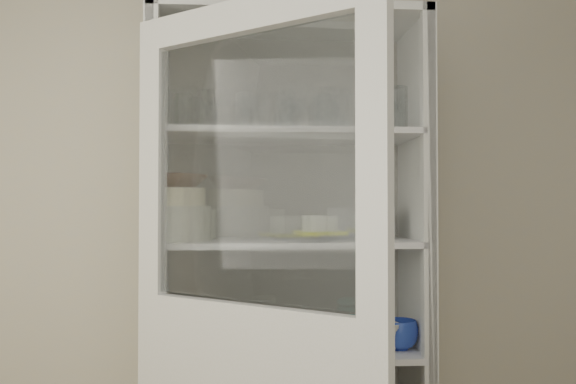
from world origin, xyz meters
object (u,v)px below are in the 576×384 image
(mug_blue, at_px, (399,335))
(plate_stack_front, at_px, (176,223))
(pantry_cabinet, at_px, (287,322))
(white_ramekin, at_px, (320,223))
(cream_bowl, at_px, (176,197))
(yellow_trivet, at_px, (320,233))
(plate_stack_back, at_px, (186,224))
(grey_bowl_stack, at_px, (378,223))
(goblet_1, at_px, (250,112))
(goblet_3, at_px, (389,116))
(teal_jar, at_px, (294,330))
(goblet_2, at_px, (299,116))
(glass_platter, at_px, (320,237))
(mug_teal, at_px, (348,329))
(terracotta_bowl, at_px, (177,181))
(measuring_cups, at_px, (276,347))
(cupboard_door, at_px, (249,383))
(white_canister, at_px, (195,329))
(mug_white, at_px, (385,337))
(goblet_0, at_px, (203,115))

(mug_blue, bearing_deg, plate_stack_front, 153.68)
(pantry_cabinet, xyz_separation_m, white_ramekin, (0.12, -0.09, 0.38))
(cream_bowl, relative_size, yellow_trivet, 1.23)
(plate_stack_back, relative_size, grey_bowl_stack, 1.85)
(goblet_1, relative_size, goblet_3, 1.10)
(pantry_cabinet, distance_m, goblet_3, 0.90)
(white_ramekin, xyz_separation_m, mug_blue, (0.29, -0.05, -0.41))
(teal_jar, bearing_deg, mug_blue, -14.06)
(grey_bowl_stack, bearing_deg, goblet_2, 168.36)
(goblet_2, bearing_deg, glass_platter, -54.26)
(pantry_cabinet, distance_m, mug_teal, 0.24)
(terracotta_bowl, height_order, white_ramekin, terracotta_bowl)
(goblet_3, height_order, mug_teal, goblet_3)
(glass_platter, bearing_deg, measuring_cups, -157.55)
(cupboard_door, bearing_deg, goblet_3, 85.92)
(glass_platter, bearing_deg, yellow_trivet, 0.00)
(mug_blue, bearing_deg, goblet_2, 132.67)
(goblet_1, height_order, goblet_3, goblet_1)
(measuring_cups, xyz_separation_m, white_canister, (-0.30, 0.11, 0.05))
(pantry_cabinet, bearing_deg, mug_white, -25.69)
(plate_stack_front, distance_m, grey_bowl_stack, 0.76)
(plate_stack_front, distance_m, mug_blue, 0.91)
(goblet_2, distance_m, white_canister, 0.90)
(goblet_1, distance_m, yellow_trivet, 0.54)
(white_ramekin, height_order, grey_bowl_stack, grey_bowl_stack)
(cream_bowl, relative_size, white_canister, 1.61)
(plate_stack_front, distance_m, yellow_trivet, 0.53)
(cream_bowl, bearing_deg, goblet_3, 10.91)
(goblet_0, height_order, mug_blue, goblet_0)
(glass_platter, bearing_deg, cupboard_door, -118.91)
(plate_stack_front, bearing_deg, grey_bowl_stack, 4.89)
(mug_white, bearing_deg, pantry_cabinet, 175.40)
(cupboard_door, bearing_deg, goblet_2, 109.54)
(pantry_cabinet, bearing_deg, cupboard_door, -104.61)
(measuring_cups, relative_size, white_canister, 0.72)
(goblet_1, height_order, plate_stack_back, goblet_1)
(pantry_cabinet, bearing_deg, measuring_cups, -107.63)
(teal_jar, bearing_deg, cream_bowl, -170.22)
(plate_stack_front, xyz_separation_m, terracotta_bowl, (-0.00, 0.00, 0.15))
(teal_jar, bearing_deg, goblet_2, 62.04)
(goblet_1, bearing_deg, cupboard_door, -90.52)
(glass_platter, distance_m, grey_bowl_stack, 0.24)
(goblet_0, xyz_separation_m, yellow_trivet, (0.44, -0.15, -0.46))
(plate_stack_back, relative_size, cream_bowl, 1.12)
(yellow_trivet, bearing_deg, pantry_cabinet, 143.32)
(measuring_cups, bearing_deg, plate_stack_front, 174.10)
(glass_platter, bearing_deg, mug_blue, -10.41)
(mug_blue, distance_m, mug_white, 0.06)
(goblet_1, bearing_deg, cream_bowl, -152.36)
(mug_blue, bearing_deg, pantry_cabinet, 136.04)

